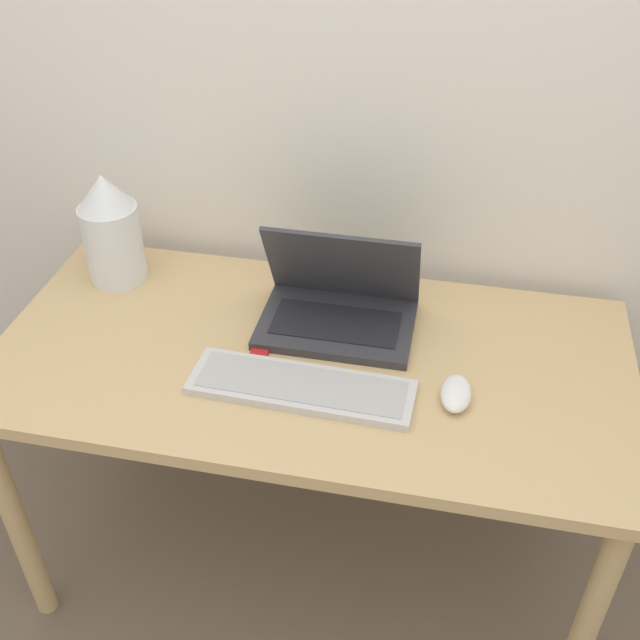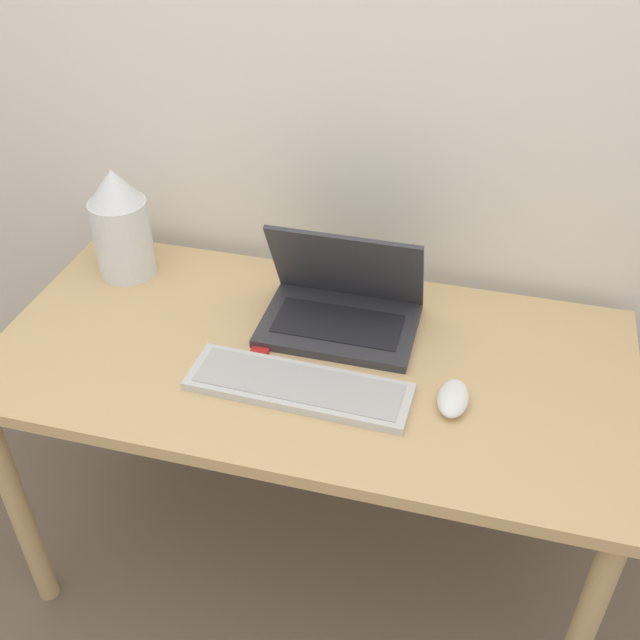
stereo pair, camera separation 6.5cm
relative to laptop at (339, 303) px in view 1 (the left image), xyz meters
The scene contains 7 objects.
wall_back 0.56m from the laptop, 97.97° to the left, with size 6.00×0.05×2.50m.
desk 0.19m from the laptop, 107.24° to the right, with size 1.37×0.68×0.71m.
laptop is the anchor object (origin of this frame).
keyboard 0.25m from the laptop, 97.17° to the right, with size 0.46×0.15×0.02m.
mouse 0.35m from the laptop, 36.98° to the right, with size 0.06×0.11×0.04m.
vase 0.57m from the laptop, behind, with size 0.14×0.14×0.28m.
mp3_player 0.22m from the laptop, 132.11° to the right, with size 0.04×0.06×0.01m.
Camera 1 is at (0.27, -0.87, 1.74)m, focal length 42.00 mm.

